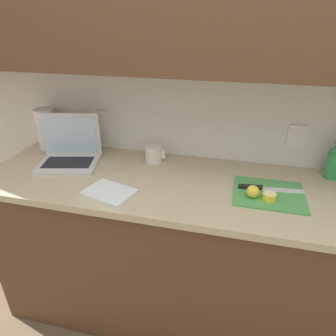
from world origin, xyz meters
TOP-DOWN VIEW (x-y plane):
  - ground_plane at (0.00, 0.00)m, footprint 12.00×12.00m
  - wall_back at (-0.00, 0.25)m, footprint 5.20×0.38m
  - counter_unit at (0.02, 0.00)m, footprint 2.59×0.65m
  - laptop at (-0.92, 0.08)m, footprint 0.37×0.32m
  - cutting_board at (0.16, -0.01)m, footprint 0.32×0.28m
  - knife at (0.12, 0.01)m, footprint 0.30×0.06m
  - lemon_half_cut at (0.15, -0.07)m, footprint 0.06×0.06m
  - lemon_whole_beside at (0.08, -0.07)m, footprint 0.06×0.06m
  - bottle_water_clear at (0.47, 0.24)m, footprint 0.07×0.07m
  - measuring_cup at (-0.46, 0.20)m, footprint 0.12×0.10m
  - paper_towel_roll at (-1.16, 0.24)m, footprint 0.12×0.12m
  - dish_towel at (-0.56, -0.20)m, footprint 0.26×0.21m

SIDE VIEW (x-z plane):
  - ground_plane at x=0.00m, z-range 0.00..0.00m
  - counter_unit at x=0.02m, z-range 0.01..0.93m
  - cutting_board at x=0.16m, z-range 0.92..0.93m
  - dish_towel at x=-0.56m, z-range 0.92..0.94m
  - knife at x=0.12m, z-range 0.93..0.95m
  - lemon_half_cut at x=0.15m, z-range 0.93..0.96m
  - lemon_whole_beside at x=0.08m, z-range 0.93..0.99m
  - measuring_cup at x=-0.46m, z-range 0.92..1.02m
  - laptop at x=-0.92m, z-range 0.85..1.12m
  - bottle_water_clear at x=0.47m, z-range 0.91..1.11m
  - paper_towel_roll at x=-1.16m, z-range 0.92..1.17m
  - wall_back at x=0.00m, z-range 0.26..2.86m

